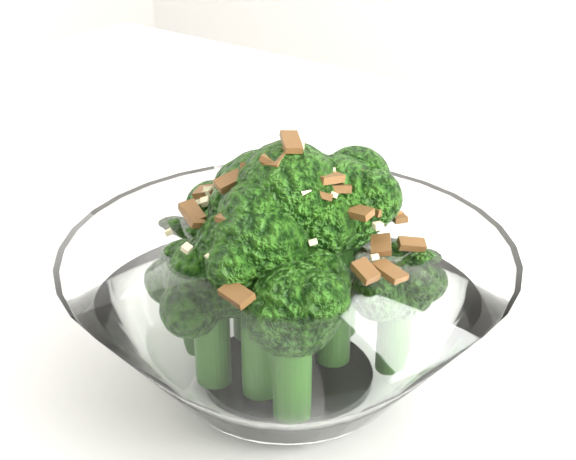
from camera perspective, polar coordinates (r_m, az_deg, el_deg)
The scene contains 2 objects.
table at distance 0.69m, azimuth 0.02°, elevation -5.77°, with size 1.26×0.89×0.75m.
broccoli_dish at distance 0.47m, azimuth -0.09°, elevation -4.53°, with size 0.24×0.24×0.15m.
Camera 1 is at (0.36, -0.62, 1.05)m, focal length 55.00 mm.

